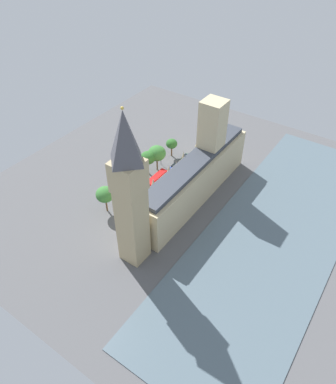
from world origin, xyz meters
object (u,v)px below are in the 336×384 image
(clock_tower, at_px, (130,191))
(car_silver_near_tower, at_px, (147,200))
(car_yellow_cab_midblock, at_px, (131,210))
(pedestrian_far_end, at_px, (175,188))
(parliament_building, at_px, (197,173))
(street_lamp_slot_10, at_px, (161,156))
(plane_tree_by_river_gate, at_px, (172,144))
(plane_tree_leading, at_px, (105,194))
(plane_tree_corner, at_px, (148,158))
(double_decker_bus_trailing, at_px, (157,181))
(car_blue_under_trees, at_px, (174,167))
(plane_tree_opposite_hall, at_px, (157,153))
(car_dark_green_kerbside, at_px, (185,157))

(clock_tower, distance_m, car_silver_near_tower, 35.37)
(car_yellow_cab_midblock, height_order, pedestrian_far_end, car_yellow_cab_midblock)
(parliament_building, distance_m, street_lamp_slot_10, 23.46)
(plane_tree_by_river_gate, xyz_separation_m, plane_tree_leading, (-0.54, 40.77, 1.54))
(clock_tower, height_order, plane_tree_corner, clock_tower)
(double_decker_bus_trailing, height_order, pedestrian_far_end, double_decker_bus_trailing)
(plane_tree_corner, bearing_deg, pedestrian_far_end, 170.83)
(car_blue_under_trees, bearing_deg, street_lamp_slot_10, 5.79)
(double_decker_bus_trailing, relative_size, pedestrian_far_end, 6.27)
(pedestrian_far_end, bearing_deg, parliament_building, -171.12)
(plane_tree_by_river_gate, distance_m, plane_tree_opposite_hall, 11.55)
(car_yellow_cab_midblock, bearing_deg, car_blue_under_trees, -85.08)
(plane_tree_corner, bearing_deg, car_silver_near_tower, 125.72)
(plane_tree_opposite_hall, bearing_deg, double_decker_bus_trailing, 124.90)
(car_silver_near_tower, bearing_deg, clock_tower, -63.97)
(plane_tree_by_river_gate, relative_size, street_lamp_slot_10, 1.34)
(parliament_building, distance_m, plane_tree_by_river_gate, 26.60)
(clock_tower, distance_m, car_blue_under_trees, 52.97)
(parliament_building, height_order, car_yellow_cab_midblock, parliament_building)
(parliament_building, bearing_deg, clock_tower, 89.93)
(car_blue_under_trees, distance_m, car_yellow_cab_midblock, 29.94)
(plane_tree_by_river_gate, bearing_deg, car_dark_green_kerbside, -166.06)
(car_yellow_cab_midblock, relative_size, plane_tree_corner, 0.47)
(car_yellow_cab_midblock, distance_m, pedestrian_far_end, 19.90)
(double_decker_bus_trailing, relative_size, car_silver_near_tower, 2.50)
(car_silver_near_tower, distance_m, car_yellow_cab_midblock, 7.73)
(car_silver_near_tower, distance_m, plane_tree_leading, 15.98)
(parliament_building, relative_size, street_lamp_slot_10, 9.79)
(parliament_building, relative_size, plane_tree_leading, 5.71)
(car_blue_under_trees, bearing_deg, car_silver_near_tower, 97.70)
(plane_tree_leading, bearing_deg, clock_tower, 154.06)
(pedestrian_far_end, bearing_deg, car_dark_green_kerbside, -74.68)
(car_blue_under_trees, relative_size, plane_tree_corner, 0.42)
(car_silver_near_tower, bearing_deg, double_decker_bus_trailing, 102.39)
(car_silver_near_tower, relative_size, plane_tree_leading, 0.41)
(clock_tower, bearing_deg, double_decker_bus_trailing, -64.85)
(double_decker_bus_trailing, relative_size, plane_tree_leading, 1.03)
(parliament_building, bearing_deg, car_dark_green_kerbside, -47.65)
(street_lamp_slot_10, bearing_deg, car_blue_under_trees, -173.38)
(double_decker_bus_trailing, bearing_deg, plane_tree_corner, -31.50)
(plane_tree_by_river_gate, bearing_deg, parliament_building, 144.12)
(plane_tree_corner, height_order, plane_tree_by_river_gate, plane_tree_corner)
(plane_tree_opposite_hall, xyz_separation_m, street_lamp_slot_10, (0.88, -3.80, -3.70))
(clock_tower, distance_m, car_dark_green_kerbside, 60.06)
(pedestrian_far_end, height_order, plane_tree_by_river_gate, plane_tree_by_river_gate)
(car_blue_under_trees, bearing_deg, double_decker_bus_trailing, 92.76)
(car_yellow_cab_midblock, distance_m, plane_tree_by_river_gate, 37.91)
(double_decker_bus_trailing, xyz_separation_m, plane_tree_opposite_hall, (5.94, -8.52, 5.23))
(car_dark_green_kerbside, height_order, plane_tree_by_river_gate, plane_tree_by_river_gate)
(pedestrian_far_end, xyz_separation_m, street_lamp_slot_10, (13.51, -10.02, 3.42))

